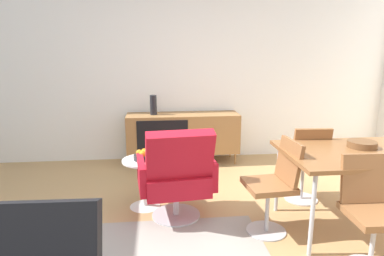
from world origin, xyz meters
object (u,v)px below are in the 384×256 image
object	(u,v)px
dining_chair_back_left	(306,161)
fruit_bowl	(143,155)
sideboard	(183,133)
dining_chair_near_window	(275,183)
vase_cobalt	(153,105)
dining_chair_front_left	(372,209)
lounge_chair_red	(177,174)
dining_table	(373,155)
side_table_round	(144,178)
wooden_bowl_on_table	(362,144)

from	to	relation	value
dining_chair_back_left	fruit_bowl	xyz separation A→B (m)	(-1.71, 0.07, 0.09)
sideboard	dining_chair_near_window	distance (m)	2.13
vase_cobalt	dining_chair_back_left	size ratio (longest dim) A/B	0.32
dining_chair_back_left	fruit_bowl	size ratio (longest dim) A/B	4.28
dining_chair_front_left	lounge_chair_red	distance (m)	1.65
dining_table	vase_cobalt	bearing A→B (deg)	134.06
dining_chair_near_window	side_table_round	size ratio (longest dim) A/B	1.65
sideboard	dining_chair_front_left	world-z (taller)	dining_chair_front_left
wooden_bowl_on_table	dining_chair_near_window	world-z (taller)	dining_chair_near_window
sideboard	fruit_bowl	bearing A→B (deg)	-110.40
fruit_bowl	wooden_bowl_on_table	bearing A→B (deg)	-14.45
sideboard	dining_chair_near_window	xyz separation A→B (m)	(0.66, -2.02, 0.03)
wooden_bowl_on_table	dining_table	bearing A→B (deg)	-70.17
side_table_round	dining_table	bearing A→B (deg)	-16.99
vase_cobalt	lounge_chair_red	size ratio (longest dim) A/B	0.29
dining_table	wooden_bowl_on_table	size ratio (longest dim) A/B	6.15
wooden_bowl_on_table	dining_chair_near_window	bearing A→B (deg)	-172.89
dining_chair_back_left	vase_cobalt	bearing A→B (deg)	137.59
sideboard	wooden_bowl_on_table	size ratio (longest dim) A/B	6.15
vase_cobalt	wooden_bowl_on_table	world-z (taller)	vase_cobalt
vase_cobalt	dining_table	distance (m)	2.83
lounge_chair_red	side_table_round	bearing A→B (deg)	136.13
sideboard	fruit_bowl	distance (m)	1.49
dining_chair_front_left	vase_cobalt	bearing A→B (deg)	121.97
dining_chair_front_left	side_table_round	distance (m)	2.10
sideboard	dining_chair_front_left	xyz separation A→B (m)	(1.20, -2.58, 0.03)
lounge_chair_red	wooden_bowl_on_table	bearing A→B (deg)	-7.03
dining_chair_front_left	side_table_round	size ratio (longest dim) A/B	1.65
dining_chair_near_window	side_table_round	distance (m)	1.34
fruit_bowl	dining_chair_back_left	bearing A→B (deg)	-2.47
dining_table	lounge_chair_red	xyz separation A→B (m)	(-1.74, 0.32, -0.23)
dining_table	fruit_bowl	bearing A→B (deg)	162.97
wooden_bowl_on_table	dining_chair_near_window	xyz separation A→B (m)	(-0.85, -0.11, -0.30)
lounge_chair_red	side_table_round	distance (m)	0.47
dining_chair_near_window	dining_chair_back_left	size ratio (longest dim) A/B	1.00
vase_cobalt	sideboard	bearing A→B (deg)	-0.26
sideboard	wooden_bowl_on_table	distance (m)	2.46
vase_cobalt	fruit_bowl	distance (m)	1.43
sideboard	dining_chair_back_left	world-z (taller)	dining_chair_back_left
dining_chair_back_left	dining_table	bearing A→B (deg)	-57.65
dining_chair_near_window	fruit_bowl	world-z (taller)	dining_chair_near_window
dining_chair_back_left	dining_chair_front_left	bearing A→B (deg)	-89.68
side_table_round	fruit_bowl	bearing A→B (deg)	79.65
dining_table	dining_chair_front_left	size ratio (longest dim) A/B	1.87
dining_chair_back_left	fruit_bowl	distance (m)	1.72
dining_chair_front_left	lounge_chair_red	xyz separation A→B (m)	(-1.40, 0.88, -0.00)
wooden_bowl_on_table	dining_chair_back_left	bearing A→B (deg)	125.02
dining_table	dining_chair_front_left	world-z (taller)	dining_chair_front_left
sideboard	lounge_chair_red	size ratio (longest dim) A/B	1.69
dining_table	lounge_chair_red	bearing A→B (deg)	169.58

